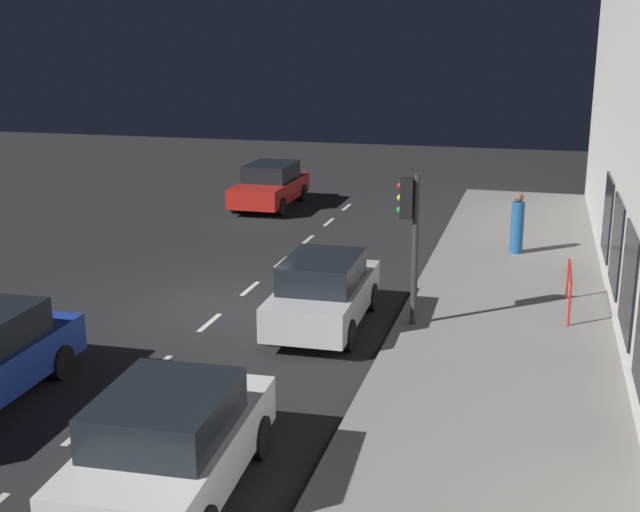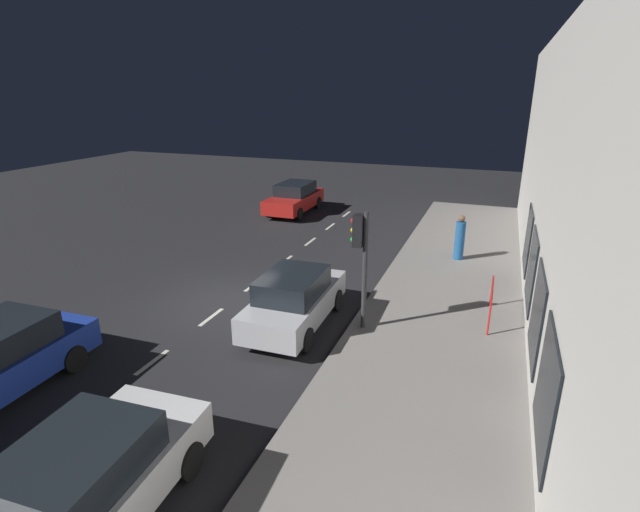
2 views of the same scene
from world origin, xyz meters
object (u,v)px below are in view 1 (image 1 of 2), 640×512
Objects in this scene: parked_car_3 at (270,185)px; pedestrian_0 at (517,225)px; parked_car_1 at (324,292)px; traffic_light at (410,221)px; parked_car_2 at (171,443)px.

parked_car_3 is 2.58× the size of pedestrian_0.
parked_car_1 is 13.06m from parked_car_3.
pedestrian_0 reaches higher than parked_car_3.
pedestrian_0 is at bearing 60.01° from parked_car_1.
traffic_light reaches higher than parked_car_3.
traffic_light is 13.71m from parked_car_3.
parked_car_3 is (-6.99, 11.69, -1.60)m from traffic_light.
pedestrian_0 is (4.04, 13.96, 0.16)m from parked_car_2.
traffic_light is 0.78× the size of parked_car_1.
parked_car_2 is 19.66m from parked_car_3.
parked_car_1 is at bearing 84.83° from parked_car_2.
traffic_light is 0.80× the size of parked_car_2.
parked_car_3 is (-4.96, 19.03, 0.00)m from parked_car_2.
parked_car_1 is 0.93× the size of parked_car_3.
traffic_light reaches higher than pedestrian_0.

